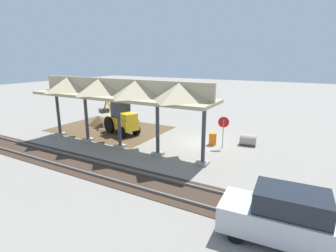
{
  "coord_description": "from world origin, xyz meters",
  "views": [
    {
      "loc": [
        -7.02,
        17.74,
        6.22
      ],
      "look_at": [
        1.7,
        2.16,
        1.6
      ],
      "focal_mm": 28.0,
      "sensor_mm": 36.0,
      "label": 1
    }
  ],
  "objects_px": {
    "concrete_pipe": "(248,140)",
    "traffic_barrel": "(213,139)",
    "distant_parked_car": "(284,217)",
    "stop_sign": "(223,126)",
    "backhoe": "(121,119)"
  },
  "relations": [
    {
      "from": "concrete_pipe",
      "to": "traffic_barrel",
      "type": "distance_m",
      "value": 2.6
    },
    {
      "from": "distant_parked_car",
      "to": "traffic_barrel",
      "type": "bearing_deg",
      "value": -57.18
    },
    {
      "from": "stop_sign",
      "to": "distant_parked_car",
      "type": "height_order",
      "value": "stop_sign"
    },
    {
      "from": "concrete_pipe",
      "to": "stop_sign",
      "type": "bearing_deg",
      "value": 47.55
    },
    {
      "from": "stop_sign",
      "to": "distant_parked_car",
      "type": "relative_size",
      "value": 0.53
    },
    {
      "from": "distant_parked_car",
      "to": "backhoe",
      "type": "bearing_deg",
      "value": -30.78
    },
    {
      "from": "stop_sign",
      "to": "backhoe",
      "type": "distance_m",
      "value": 8.76
    },
    {
      "from": "backhoe",
      "to": "traffic_barrel",
      "type": "distance_m",
      "value": 7.95
    },
    {
      "from": "traffic_barrel",
      "to": "concrete_pipe",
      "type": "bearing_deg",
      "value": -152.87
    },
    {
      "from": "backhoe",
      "to": "traffic_barrel",
      "type": "relative_size",
      "value": 5.74
    },
    {
      "from": "stop_sign",
      "to": "distant_parked_car",
      "type": "xyz_separation_m",
      "value": [
        -4.9,
        8.58,
        -0.66
      ]
    },
    {
      "from": "backhoe",
      "to": "traffic_barrel",
      "type": "xyz_separation_m",
      "value": [
        -7.86,
        -0.84,
        -0.82
      ]
    },
    {
      "from": "stop_sign",
      "to": "backhoe",
      "type": "xyz_separation_m",
      "value": [
        8.74,
        0.45,
        -0.38
      ]
    },
    {
      "from": "stop_sign",
      "to": "traffic_barrel",
      "type": "height_order",
      "value": "stop_sign"
    },
    {
      "from": "distant_parked_car",
      "to": "traffic_barrel",
      "type": "xyz_separation_m",
      "value": [
        5.78,
        -8.96,
        -0.53
      ]
    }
  ]
}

